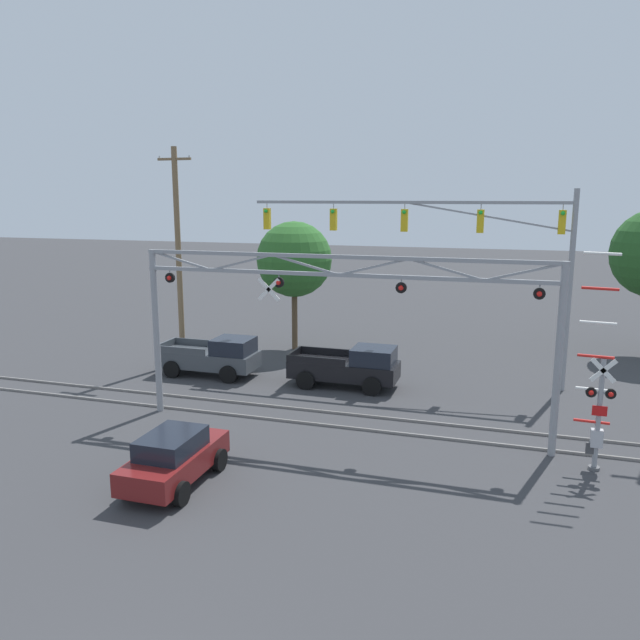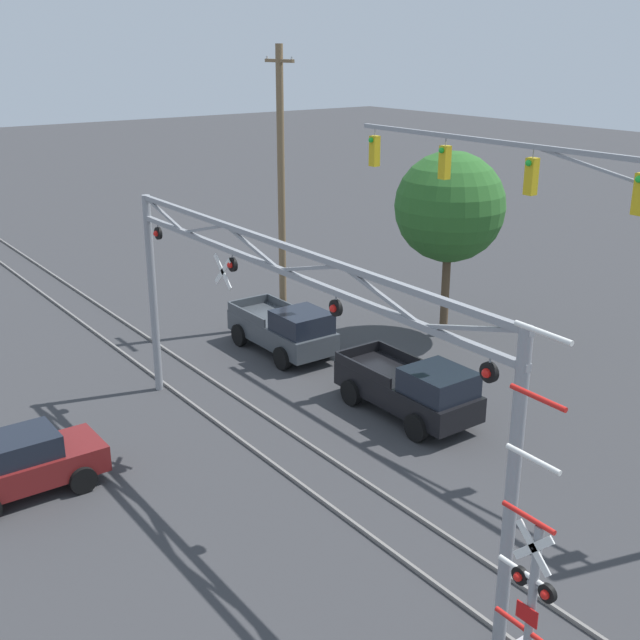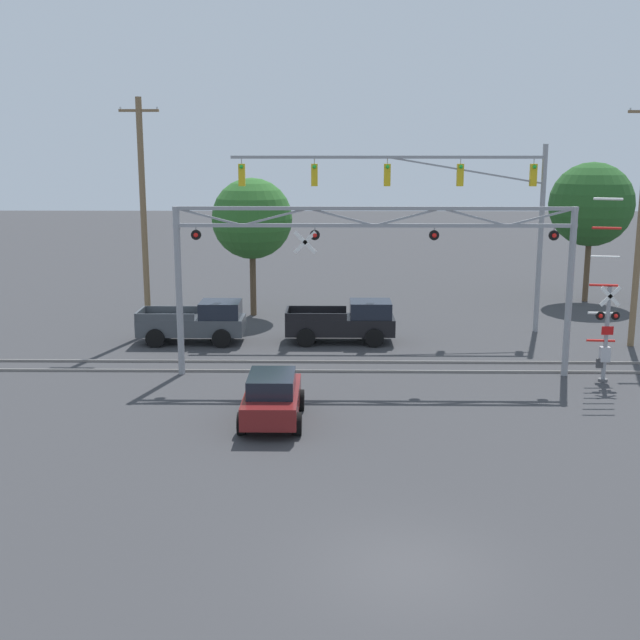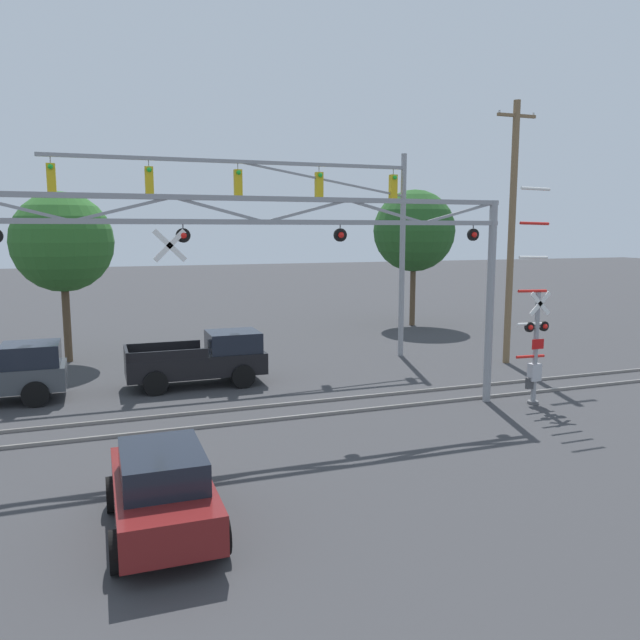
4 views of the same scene
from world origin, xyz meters
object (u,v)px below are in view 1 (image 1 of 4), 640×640
at_px(crossing_signal_mast, 598,406).
at_px(background_tree_far_left_verge, 294,260).
at_px(pickup_truck_following, 214,356).
at_px(utility_pole_left, 179,255).
at_px(pickup_truck_lead, 350,367).
at_px(sedan_waiting, 174,457).
at_px(traffic_signal_span, 471,244).
at_px(crossing_gantry, 338,308).

xyz_separation_m(crossing_signal_mast, background_tree_far_left_verge, (-14.34, 12.19, 2.96)).
relative_size(pickup_truck_following, utility_pole_left, 0.44).
bearing_deg(crossing_signal_mast, pickup_truck_following, 159.79).
relative_size(pickup_truck_lead, pickup_truck_following, 1.03).
height_order(crossing_signal_mast, pickup_truck_lead, crossing_signal_mast).
bearing_deg(background_tree_far_left_verge, pickup_truck_following, -107.31).
distance_m(sedan_waiting, utility_pole_left, 14.95).
bearing_deg(utility_pole_left, sedan_waiting, -61.48).
height_order(pickup_truck_lead, pickup_truck_following, same).
xyz_separation_m(traffic_signal_span, background_tree_far_left_verge, (-9.74, 3.68, -1.34)).
bearing_deg(traffic_signal_span, crossing_gantry, -117.56).
bearing_deg(pickup_truck_following, crossing_signal_mast, -20.21).
height_order(pickup_truck_following, sedan_waiting, pickup_truck_following).
relative_size(crossing_gantry, pickup_truck_following, 3.19).
bearing_deg(traffic_signal_span, pickup_truck_lead, -154.52).
height_order(sedan_waiting, background_tree_far_left_verge, background_tree_far_left_verge).
height_order(crossing_signal_mast, traffic_signal_span, traffic_signal_span).
xyz_separation_m(crossing_signal_mast, pickup_truck_following, (-16.27, 5.99, -1.16)).
bearing_deg(pickup_truck_following, background_tree_far_left_verge, 72.69).
relative_size(pickup_truck_following, background_tree_far_left_verge, 0.66).
distance_m(pickup_truck_following, background_tree_far_left_verge, 7.69).
height_order(crossing_gantry, background_tree_far_left_verge, background_tree_far_left_verge).
xyz_separation_m(pickup_truck_lead, utility_pole_left, (-9.34, 1.47, 4.64)).
height_order(traffic_signal_span, utility_pole_left, utility_pole_left).
xyz_separation_m(crossing_gantry, traffic_signal_span, (4.03, 7.72, 1.83)).
bearing_deg(traffic_signal_span, crossing_signal_mast, -61.58).
bearing_deg(crossing_gantry, utility_pole_left, 146.29).
bearing_deg(crossing_gantry, pickup_truck_lead, 99.68).
height_order(pickup_truck_lead, utility_pole_left, utility_pole_left).
bearing_deg(pickup_truck_following, utility_pole_left, 147.95).
distance_m(traffic_signal_span, pickup_truck_following, 13.13).
distance_m(crossing_gantry, pickup_truck_lead, 6.55).
height_order(traffic_signal_span, sedan_waiting, traffic_signal_span).
bearing_deg(utility_pole_left, pickup_truck_following, -32.05).
bearing_deg(pickup_truck_following, sedan_waiting, -69.00).
bearing_deg(sedan_waiting, crossing_signal_mast, 21.71).
relative_size(traffic_signal_span, background_tree_far_left_verge, 2.04).
xyz_separation_m(pickup_truck_lead, background_tree_far_left_verge, (-4.79, 6.04, 4.12)).
relative_size(pickup_truck_following, sedan_waiting, 1.19).
xyz_separation_m(sedan_waiting, utility_pole_left, (-6.77, 12.45, 4.76)).
xyz_separation_m(sedan_waiting, background_tree_far_left_verge, (-2.22, 17.02, 4.24)).
height_order(crossing_signal_mast, pickup_truck_following, crossing_signal_mast).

